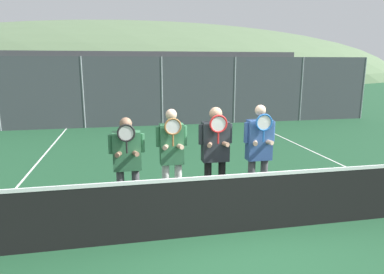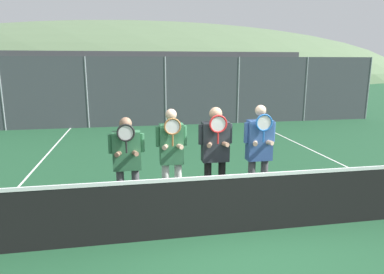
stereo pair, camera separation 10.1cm
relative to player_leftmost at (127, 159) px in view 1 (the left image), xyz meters
name	(u,v)px [view 1 (the left image)]	position (x,y,z in m)	size (l,w,h in m)	color
ground_plane	(233,233)	(1.56, -0.96, -1.01)	(120.00, 120.00, 0.00)	#1E4C2D
hill_distant	(132,79)	(1.56, 52.53, -1.01)	(91.13, 50.63, 17.72)	#5B7551
clubhouse_building	(144,78)	(1.30, 16.58, 0.61)	(17.66, 5.50, 3.21)	tan
fence_back	(162,92)	(1.56, 8.62, 0.41)	(18.98, 0.06, 2.84)	gray
tennis_net	(234,203)	(1.56, -0.96, -0.52)	(10.44, 0.09, 1.05)	gray
court_line_left_sideline	(19,184)	(-2.32, 2.04, -1.01)	(0.05, 16.00, 0.01)	white
court_line_right_sideline	(339,164)	(5.44, 2.04, -1.01)	(0.05, 16.00, 0.01)	white
player_leftmost	(127,159)	(0.00, 0.00, 0.00)	(0.60, 0.34, 1.71)	#56565B
player_center_left	(172,153)	(0.76, 0.02, 0.04)	(0.54, 0.34, 1.83)	white
player_center_right	(215,149)	(1.53, 0.00, 0.09)	(0.60, 0.34, 1.84)	black
player_rightmost	(259,149)	(2.29, -0.11, 0.08)	(0.57, 0.34, 1.88)	#56565B
car_far_left	(60,102)	(-2.81, 10.59, -0.16)	(4.51, 2.04, 1.65)	#B2B7BC
car_left_of_center	(175,98)	(2.45, 11.02, -0.10)	(4.55, 1.93, 1.78)	silver
car_center	(276,96)	(7.73, 10.87, -0.12)	(4.57, 1.92, 1.74)	slate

